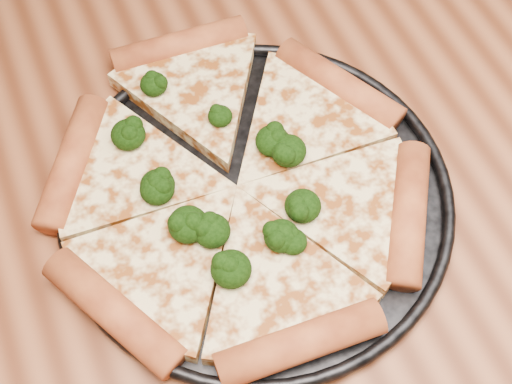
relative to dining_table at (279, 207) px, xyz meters
name	(u,v)px	position (x,y,z in m)	size (l,w,h in m)	color
dining_table	(279,207)	(0.00, 0.00, 0.00)	(1.20, 0.90, 0.75)	brown
pizza_pan	(256,197)	(-0.04, -0.03, 0.10)	(0.33, 0.33, 0.02)	black
pizza	(235,184)	(-0.05, -0.02, 0.11)	(0.34, 0.34, 0.03)	beige
broccoli_florets	(220,189)	(-0.07, -0.03, 0.12)	(0.15, 0.22, 0.02)	black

